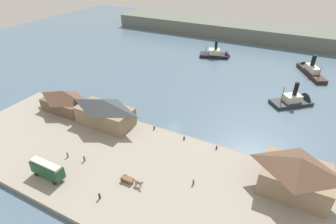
% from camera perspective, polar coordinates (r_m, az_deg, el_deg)
% --- Properties ---
extents(ground_plane, '(320.00, 320.00, 0.00)m').
position_cam_1_polar(ground_plane, '(83.32, 1.18, -3.29)').
color(ground_plane, slate).
extents(quay_promenade, '(110.00, 36.00, 1.20)m').
position_cam_1_polar(quay_promenade, '(68.25, -7.19, -12.26)').
color(quay_promenade, gray).
rests_on(quay_promenade, ground).
extents(seawall_edge, '(110.00, 0.80, 1.00)m').
position_cam_1_polar(seawall_edge, '(80.40, 0.05, -4.30)').
color(seawall_edge, slate).
rests_on(seawall_edge, ground).
extents(ferry_shed_customs_shed, '(15.16, 8.42, 7.18)m').
position_cam_1_polar(ferry_shed_customs_shed, '(94.42, -21.24, 2.33)').
color(ferry_shed_customs_shed, brown).
rests_on(ferry_shed_customs_shed, quay_promenade).
extents(ferry_shed_east_terminal, '(17.48, 8.93, 8.33)m').
position_cam_1_polar(ferry_shed_east_terminal, '(82.87, -13.38, 0.02)').
color(ferry_shed_east_terminal, '#847056').
rests_on(ferry_shed_east_terminal, quay_promenade).
extents(ferry_shed_west_terminal, '(14.61, 11.47, 9.09)m').
position_cam_1_polar(ferry_shed_west_terminal, '(65.72, 25.75, -11.78)').
color(ferry_shed_west_terminal, '#847056').
rests_on(ferry_shed_west_terminal, quay_promenade).
extents(street_tram, '(8.66, 2.74, 4.36)m').
position_cam_1_polar(street_tram, '(69.52, -24.47, -11.03)').
color(street_tram, '#1E4C2D').
rests_on(street_tram, quay_promenade).
extents(horse_cart, '(5.91, 1.46, 1.87)m').
position_cam_1_polar(horse_cart, '(63.77, -7.86, -14.29)').
color(horse_cart, brown).
rests_on(horse_cart, quay_promenade).
extents(pedestrian_walking_east, '(0.44, 0.44, 1.76)m').
position_cam_1_polar(pedestrian_walking_east, '(62.11, -14.47, -16.99)').
color(pedestrian_walking_east, '#232328').
rests_on(pedestrian_walking_east, quay_promenade).
extents(pedestrian_at_waters_edge, '(0.39, 0.39, 1.58)m').
position_cam_1_polar(pedestrian_at_waters_edge, '(63.41, 5.48, -14.69)').
color(pedestrian_at_waters_edge, '#4C3D33').
rests_on(pedestrian_at_waters_edge, quay_promenade).
extents(pedestrian_near_cart, '(0.42, 0.42, 1.68)m').
position_cam_1_polar(pedestrian_near_cart, '(74.67, -20.73, -8.56)').
color(pedestrian_near_cart, '#6B5B4C').
rests_on(pedestrian_near_cart, quay_promenade).
extents(pedestrian_near_west_shed, '(0.42, 0.42, 1.71)m').
position_cam_1_polar(pedestrian_near_west_shed, '(72.07, -17.50, -9.49)').
color(pedestrian_near_west_shed, '#4C3D33').
rests_on(pedestrian_near_west_shed, quay_promenade).
extents(mooring_post_west, '(0.44, 0.44, 0.90)m').
position_cam_1_polar(mooring_post_west, '(80.25, -2.97, -3.42)').
color(mooring_post_west, black).
rests_on(mooring_post_west, quay_promenade).
extents(mooring_post_east, '(0.44, 0.44, 0.90)m').
position_cam_1_polar(mooring_post_east, '(76.23, 3.47, -5.57)').
color(mooring_post_east, black).
rests_on(mooring_post_east, quay_promenade).
extents(mooring_post_center_east, '(0.44, 0.44, 0.90)m').
position_cam_1_polar(mooring_post_center_east, '(73.94, 10.38, -7.47)').
color(mooring_post_center_east, black).
rests_on(mooring_post_center_east, quay_promenade).
extents(ferry_outer_harbor, '(16.61, 10.47, 10.32)m').
position_cam_1_polar(ferry_outer_harbor, '(142.07, 10.63, 12.02)').
color(ferry_outer_harbor, black).
rests_on(ferry_outer_harbor, ground).
extents(ferry_mid_harbor, '(15.70, 14.62, 10.72)m').
position_cam_1_polar(ferry_mid_harbor, '(106.12, 25.88, 2.26)').
color(ferry_mid_harbor, '#23282D').
rests_on(ferry_mid_harbor, ground).
extents(ferry_approaching_east, '(14.01, 22.14, 9.84)m').
position_cam_1_polar(ferry_approaching_east, '(136.03, 28.02, 8.02)').
color(ferry_approaching_east, black).
rests_on(ferry_approaching_east, ground).
extents(far_headland, '(180.00, 24.00, 8.00)m').
position_cam_1_polar(far_headland, '(179.54, 17.54, 16.09)').
color(far_headland, '#60665B').
rests_on(far_headland, ground).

